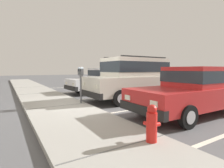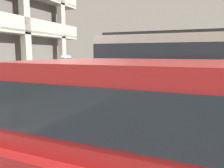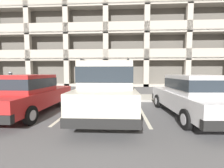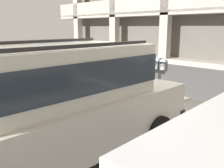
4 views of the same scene
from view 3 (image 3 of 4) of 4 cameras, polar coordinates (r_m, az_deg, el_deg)
The scene contains 10 objects.
ground_plane at distance 8.24m, azimuth -1.09°, elevation -7.34°, with size 80.00×80.00×0.10m.
sidewalk at distance 9.49m, azimuth -0.49°, elevation -5.09°, with size 40.00×2.20×0.12m.
parking_stall_lines at distance 6.90m, azimuth 10.71°, elevation -9.31°, with size 12.14×4.80×0.01m.
silver_suv at distance 5.73m, azimuth -1.56°, elevation -1.03°, with size 2.06×4.80×2.03m.
red_sedan at distance 6.79m, azimuth -28.97°, elevation -3.00°, with size 1.90×4.51×1.54m.
dark_hatchback at distance 6.22m, azimuth 28.42°, elevation -3.62°, with size 2.00×4.56×1.54m.
parking_meter_near at distance 8.41m, azimuth 0.22°, elevation 1.39°, with size 0.35×0.12×1.43m.
parking_meter_far at distance 10.64m, azimuth -34.11°, elevation 0.98°, with size 0.15×0.12×1.55m.
parking_garage at distance 23.26m, azimuth -1.05°, elevation 19.16°, with size 32.00×10.00×16.25m.
fire_hydrant at distance 9.95m, azimuth -25.06°, elevation -2.72°, with size 0.30×0.30×0.70m.
Camera 3 is at (0.62, -8.04, 1.64)m, focal length 24.00 mm.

